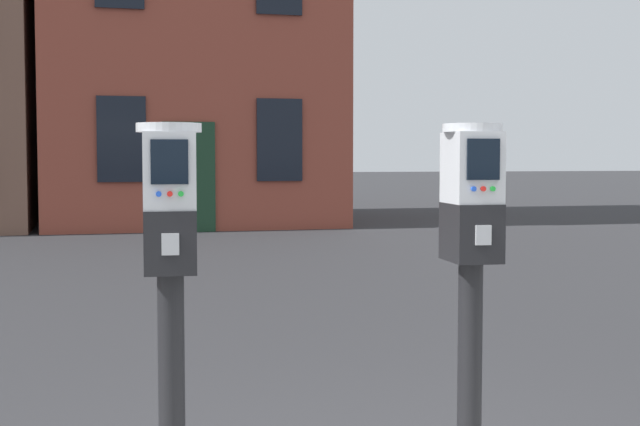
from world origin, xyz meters
TOP-DOWN VIEW (x-y plane):
  - parking_meter_near_kerb at (-0.94, -0.12)m, footprint 0.23×0.26m
  - parking_meter_twin_adjacent at (0.14, -0.12)m, footprint 0.23×0.26m

SIDE VIEW (x-z plane):
  - parking_meter_near_kerb at x=-0.94m, z-range 0.41..1.81m
  - parking_meter_twin_adjacent at x=0.14m, z-range 0.41..1.82m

